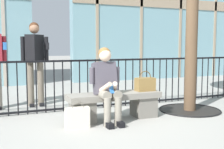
% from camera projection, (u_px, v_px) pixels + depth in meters
% --- Properties ---
extents(ground_plane, '(60.00, 60.00, 0.00)m').
position_uv_depth(ground_plane, '(114.00, 119.00, 4.93)').
color(ground_plane, '#9E9B93').
extents(stone_bench, '(1.60, 0.44, 0.45)m').
position_uv_depth(stone_bench, '(114.00, 103.00, 4.90)').
color(stone_bench, gray).
rests_on(stone_bench, ground).
extents(seated_person_with_phone, '(0.52, 0.66, 1.21)m').
position_uv_depth(seated_person_with_phone, '(107.00, 82.00, 4.67)').
color(seated_person_with_phone, gray).
rests_on(seated_person_with_phone, ground).
extents(handbag_on_bench, '(0.33, 0.19, 0.35)m').
position_uv_depth(handbag_on_bench, '(145.00, 84.00, 5.09)').
color(handbag_on_bench, olive).
rests_on(handbag_on_bench, stone_bench).
extents(shopping_bag, '(0.36, 0.12, 0.43)m').
position_uv_depth(shopping_bag, '(77.00, 118.00, 4.36)').
color(shopping_bag, beige).
rests_on(shopping_bag, ground).
extents(bystander_at_railing, '(0.55, 0.43, 1.71)m').
position_uv_depth(bystander_at_railing, '(35.00, 57.00, 5.96)').
color(bystander_at_railing, '#6B6051').
rests_on(bystander_at_railing, ground).
extents(plaza_railing, '(7.86, 0.04, 0.97)m').
position_uv_depth(plaza_railing, '(96.00, 84.00, 5.73)').
color(plaza_railing, black).
rests_on(plaza_railing, ground).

